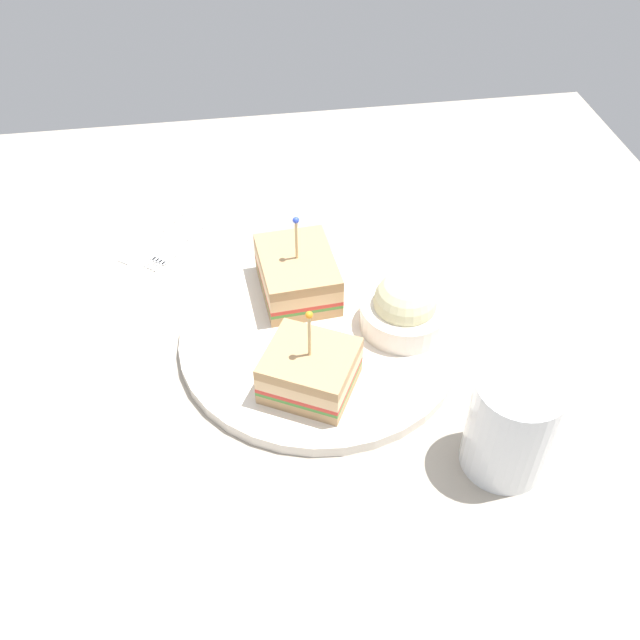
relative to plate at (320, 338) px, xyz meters
The scene contains 8 objects.
ground_plane 1.64cm from the plate, ahead, with size 100.47×100.47×2.00cm, color #9E9384.
plate is the anchor object (origin of this frame).
sandwich_half_front 7.80cm from the plate, 163.66° to the left, with size 10.52×10.77×9.85cm.
sandwich_half_back 7.82cm from the plate, 11.12° to the left, with size 10.85×8.53×9.92cm.
coleslaw_bowl 9.35cm from the plate, 86.88° to the right, with size 9.12×9.12×6.56cm.
drink_glass 22.44cm from the plate, 141.00° to the right, with size 7.56×7.56×10.18cm.
fork 23.77cm from the plate, 38.95° to the left, with size 10.01×8.85×0.35cm.
knife 27.51cm from the plate, 39.47° to the left, with size 11.28×9.31×0.35cm.
Camera 1 is at (-52.02, 8.01, 53.76)cm, focal length 40.11 mm.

